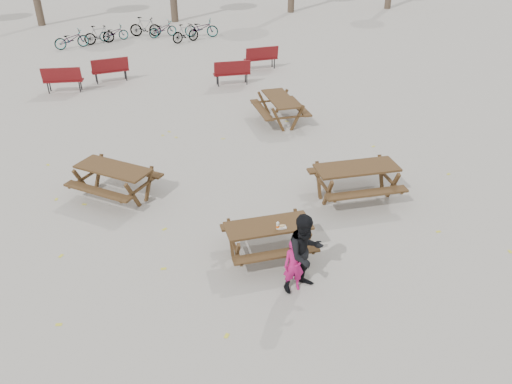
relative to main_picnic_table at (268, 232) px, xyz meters
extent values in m
plane|color=gray|center=(0.00, 0.00, -0.59)|extent=(80.00, 80.00, 0.00)
cube|color=#342113|center=(0.00, 0.00, 0.16)|extent=(1.80, 0.70, 0.05)
cube|color=#342113|center=(0.00, -0.60, -0.14)|extent=(1.80, 0.25, 0.05)
cube|color=#342113|center=(0.00, 0.60, -0.14)|extent=(1.80, 0.25, 0.05)
cylinder|color=#342113|center=(-0.75, -0.30, -0.22)|extent=(0.08, 0.08, 0.73)
cylinder|color=#342113|center=(-0.75, 0.30, -0.22)|extent=(0.08, 0.08, 0.73)
cylinder|color=#342113|center=(0.75, -0.30, -0.22)|extent=(0.08, 0.08, 0.73)
cylinder|color=#342113|center=(0.75, 0.30, -0.22)|extent=(0.08, 0.08, 0.73)
cube|color=silver|center=(0.23, -0.19, 0.21)|extent=(0.18, 0.11, 0.03)
ellipsoid|color=tan|center=(0.23, -0.19, 0.25)|extent=(0.14, 0.06, 0.05)
cylinder|color=silver|center=(0.14, -0.19, 0.26)|extent=(0.06, 0.06, 0.15)
cylinder|color=#FF5F0D|center=(0.14, -0.19, 0.25)|extent=(0.07, 0.07, 0.05)
cylinder|color=white|center=(0.14, -0.19, 0.35)|extent=(0.03, 0.03, 0.02)
imported|color=#B71664|center=(0.18, -1.16, -0.02)|extent=(0.44, 0.31, 1.13)
imported|color=black|center=(0.37, -1.17, 0.24)|extent=(0.94, 0.82, 1.66)
imported|color=black|center=(-4.91, 19.30, -0.13)|extent=(1.85, 1.14, 0.92)
imported|color=black|center=(-3.54, 19.87, -0.11)|extent=(1.65, 0.82, 0.95)
imported|color=black|center=(-2.79, 20.42, -0.18)|extent=(1.63, 0.82, 0.82)
imported|color=black|center=(-1.05, 20.92, -0.06)|extent=(1.82, 0.98, 1.05)
imported|color=black|center=(-0.14, 20.57, -0.16)|extent=(1.73, 1.07, 0.86)
imported|color=black|center=(0.92, 19.02, -0.10)|extent=(1.65, 1.07, 0.96)
imported|color=black|center=(1.94, 20.02, -0.10)|extent=(1.96, 1.13, 0.97)
camera|label=1|loc=(-2.47, -8.24, 6.02)|focal=35.00mm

